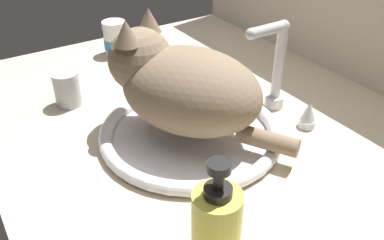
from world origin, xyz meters
TOP-DOWN VIEW (x-y plane):
  - countertop at (0.00, 0.00)cm, footprint 110.40×77.78cm
  - sink_basin at (0.45, -5.01)cm, footprint 33.59×33.59cm
  - faucet at (0.45, 14.78)cm, footprint 20.76×10.90cm
  - cat at (-1.57, -6.21)cm, footprint 33.09×28.61cm
  - pill_bottle at (-42.95, -0.82)cm, footprint 6.09×6.09cm
  - metal_jar at (-23.93, -19.95)cm, footprint 5.48×5.48cm
  - soap_pump_bottle at (23.88, -16.48)cm, footprint 6.33×6.33cm
  - toothbrush at (-21.36, 10.81)cm, footprint 13.03×10.66cm

SIDE VIEW (x-z plane):
  - countertop at x=0.00cm, z-range 0.00..3.00cm
  - toothbrush at x=-21.36cm, z-range 2.78..4.48cm
  - sink_basin at x=0.45cm, z-range 2.85..5.30cm
  - metal_jar at x=-23.93cm, z-range 3.02..10.25cm
  - pill_bottle at x=-42.95cm, z-range 2.69..11.42cm
  - soap_pump_bottle at x=23.88cm, z-range 1.00..16.09cm
  - faucet at x=0.45cm, z-range 0.96..19.53cm
  - cat at x=-1.57cm, z-range 3.76..23.34cm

